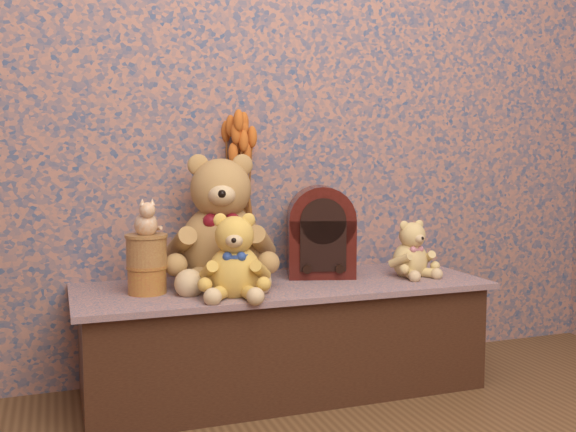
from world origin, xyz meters
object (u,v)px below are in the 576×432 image
object	(u,v)px
teddy_large	(221,214)
cat_figurine	(146,216)
teddy_medium	(235,252)
cathedral_radio	(321,231)
biscuit_tin_lower	(147,280)
ceramic_vase	(239,248)
teddy_small	(410,246)

from	to	relation	value
teddy_large	cat_figurine	distance (m)	0.29
teddy_medium	cathedral_radio	world-z (taller)	cathedral_radio
biscuit_tin_lower	ceramic_vase	bearing A→B (deg)	30.13
teddy_large	teddy_small	distance (m)	0.71
cat_figurine	teddy_medium	bearing A→B (deg)	-29.32
teddy_small	cat_figurine	xyz separation A→B (m)	(-0.95, 0.02, 0.14)
teddy_medium	ceramic_vase	world-z (taller)	teddy_medium
teddy_small	cathedral_radio	world-z (taller)	cathedral_radio
teddy_large	teddy_medium	bearing A→B (deg)	-80.77
teddy_large	teddy_small	xyz separation A→B (m)	(0.69, -0.11, -0.13)
cathedral_radio	teddy_small	bearing A→B (deg)	-3.53
cathedral_radio	cat_figurine	distance (m)	0.66
teddy_small	teddy_medium	bearing A→B (deg)	-179.54
cathedral_radio	cat_figurine	size ratio (longest dim) A/B	2.74
cat_figurine	teddy_large	bearing A→B (deg)	16.33
teddy_large	teddy_small	bearing A→B (deg)	2.50
teddy_medium	ceramic_vase	xyz separation A→B (m)	(0.11, 0.34, -0.04)
cathedral_radio	ceramic_vase	world-z (taller)	cathedral_radio
teddy_medium	cat_figurine	distance (m)	0.31
teddy_large	ceramic_vase	size ratio (longest dim) A/B	2.37
biscuit_tin_lower	cat_figurine	xyz separation A→B (m)	(0.00, 0.00, 0.21)
teddy_large	cathedral_radio	bearing A→B (deg)	11.69
teddy_medium	ceramic_vase	distance (m)	0.36
teddy_small	ceramic_vase	world-z (taller)	teddy_small
biscuit_tin_lower	teddy_large	bearing A→B (deg)	19.49
teddy_medium	cat_figurine	size ratio (longest dim) A/B	2.33
teddy_medium	teddy_small	xyz separation A→B (m)	(0.70, 0.11, -0.03)
teddy_large	teddy_small	world-z (taller)	teddy_large
teddy_medium	teddy_small	world-z (taller)	teddy_medium
cathedral_radio	biscuit_tin_lower	size ratio (longest dim) A/B	2.69
teddy_large	cathedral_radio	size ratio (longest dim) A/B	1.45
ceramic_vase	cat_figurine	distance (m)	0.45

